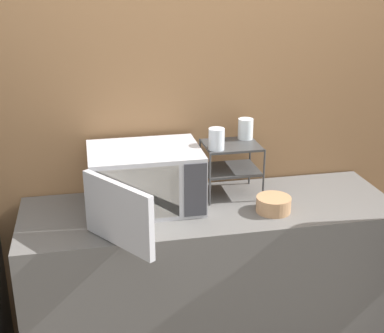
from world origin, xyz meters
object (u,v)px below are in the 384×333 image
(glass_front_left, at_px, (217,139))
(microwave, at_px, (144,180))
(bowl, at_px, (273,205))
(glass_back_right, at_px, (246,129))
(dish_rack, at_px, (231,158))

(glass_front_left, bearing_deg, microwave, -178.50)
(microwave, distance_m, glass_front_left, 0.42)
(glass_front_left, distance_m, bowl, 0.43)
(glass_back_right, bearing_deg, glass_front_left, -144.13)
(glass_front_left, distance_m, glass_back_right, 0.24)
(glass_back_right, relative_size, bowl, 0.63)
(dish_rack, height_order, glass_back_right, glass_back_right)
(glass_front_left, xyz_separation_m, bowl, (0.25, -0.19, -0.30))
(glass_front_left, bearing_deg, glass_back_right, 35.87)
(microwave, xyz_separation_m, dish_rack, (0.47, 0.08, 0.05))
(dish_rack, distance_m, glass_back_right, 0.18)
(dish_rack, bearing_deg, glass_back_right, 37.63)
(dish_rack, distance_m, glass_front_left, 0.18)
(microwave, height_order, bowl, microwave)
(bowl, bearing_deg, dish_rack, 121.15)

